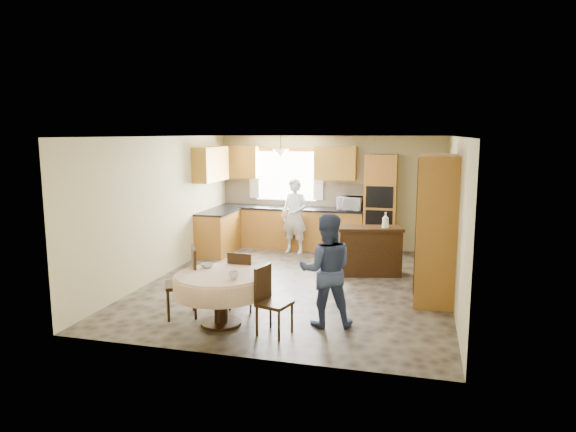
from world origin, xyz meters
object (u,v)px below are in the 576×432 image
(dining_table, at_px, (220,285))
(person_dining, at_px, (326,270))
(sideboard, at_px, (370,252))
(oven_tower, at_px, (380,204))
(chair_back, at_px, (242,278))
(chair_right, at_px, (270,297))
(chair_left, at_px, (186,279))
(cupboard, at_px, (436,228))
(person_sink, at_px, (295,216))

(dining_table, height_order, person_dining, person_dining)
(sideboard, relative_size, person_dining, 0.77)
(person_dining, bearing_deg, sideboard, -110.89)
(oven_tower, relative_size, person_dining, 1.40)
(chair_back, bearing_deg, person_dining, 168.78)
(sideboard, bearing_deg, oven_tower, 75.58)
(chair_right, bearing_deg, chair_left, 91.38)
(sideboard, height_order, chair_right, chair_right)
(oven_tower, relative_size, sideboard, 1.82)
(chair_back, relative_size, person_dining, 0.57)
(sideboard, height_order, dining_table, sideboard)
(oven_tower, height_order, dining_table, oven_tower)
(chair_left, height_order, person_dining, person_dining)
(cupboard, relative_size, person_sink, 1.39)
(person_dining, bearing_deg, person_sink, -84.58)
(sideboard, distance_m, chair_right, 3.27)
(oven_tower, bearing_deg, chair_right, -101.41)
(chair_left, relative_size, chair_back, 1.13)
(chair_right, xyz_separation_m, person_dining, (0.64, 0.47, 0.27))
(cupboard, xyz_separation_m, chair_back, (-2.71, -1.22, -0.64))
(dining_table, relative_size, chair_right, 1.41)
(cupboard, distance_m, chair_back, 3.04)
(cupboard, relative_size, person_dining, 1.47)
(sideboard, distance_m, person_dining, 2.69)
(dining_table, xyz_separation_m, chair_left, (-0.59, 0.20, -0.01))
(person_sink, distance_m, person_dining, 4.24)
(chair_left, height_order, person_sink, person_sink)
(person_dining, bearing_deg, oven_tower, -108.63)
(chair_right, height_order, person_dining, person_dining)
(oven_tower, relative_size, chair_right, 2.41)
(chair_back, bearing_deg, sideboard, -122.54)
(sideboard, height_order, person_dining, person_dining)
(oven_tower, distance_m, sideboard, 1.91)
(dining_table, bearing_deg, oven_tower, 70.26)
(cupboard, distance_m, person_sink, 3.78)
(chair_right, bearing_deg, dining_table, 95.21)
(person_sink, relative_size, person_dining, 1.06)
(chair_right, relative_size, person_dining, 0.58)
(oven_tower, bearing_deg, sideboard, -91.14)
(sideboard, distance_m, chair_left, 3.61)
(chair_left, distance_m, person_sink, 4.18)
(chair_right, xyz_separation_m, person_sink, (-0.78, 4.47, 0.32))
(dining_table, bearing_deg, chair_back, 83.23)
(chair_left, relative_size, person_sink, 0.61)
(cupboard, bearing_deg, chair_left, -153.83)
(chair_back, height_order, chair_right, chair_right)
(chair_left, bearing_deg, person_sink, 143.36)
(sideboard, distance_m, person_sink, 2.23)
(oven_tower, distance_m, chair_back, 4.50)
(sideboard, xyz_separation_m, chair_back, (-1.61, -2.36, 0.06))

